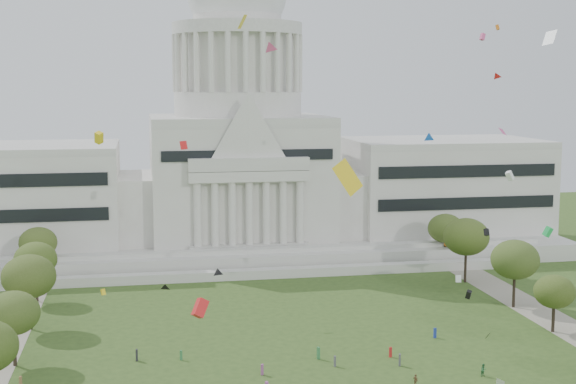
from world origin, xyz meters
TOP-DOWN VIEW (x-y plane):
  - capitol at (0.00, 113.59)m, footprint 160.00×64.50m
  - row_tree_l_3 at (-44.09, 33.92)m, footprint 8.12×8.12m
  - row_tree_r_3 at (44.40, 34.48)m, footprint 7.01×7.01m
  - row_tree_l_4 at (-44.08, 52.42)m, footprint 9.29×9.29m
  - row_tree_r_4 at (44.76, 50.04)m, footprint 9.19×9.19m
  - row_tree_l_5 at (-45.22, 71.01)m, footprint 8.33×8.33m
  - row_tree_r_5 at (43.49, 70.19)m, footprint 9.82×9.82m
  - row_tree_l_6 at (-46.87, 89.14)m, footprint 8.19×8.19m
  - row_tree_r_6 at (45.96, 88.13)m, footprint 8.42×8.42m
  - person_2 at (23.74, 16.77)m, footprint 1.06×0.86m
  - person_10 at (12.71, 14.95)m, footprint 0.88×1.15m
  - kite_swarm at (0.40, 6.66)m, footprint 97.84×109.27m

SIDE VIEW (x-z plane):
  - person_10 at x=12.71m, z-range 0.00..1.73m
  - person_2 at x=23.74m, z-range 0.00..1.88m
  - row_tree_r_3 at x=44.40m, z-range 2.09..12.07m
  - row_tree_l_3 at x=-44.09m, z-range 2.43..13.98m
  - row_tree_l_6 at x=-46.87m, z-range 2.45..14.09m
  - row_tree_l_5 at x=-45.22m, z-range 2.49..14.34m
  - row_tree_r_6 at x=45.96m, z-range 2.52..14.49m
  - row_tree_r_4 at x=44.76m, z-range 2.76..15.82m
  - row_tree_l_4 at x=-44.08m, z-range 2.79..16.00m
  - row_tree_r_5 at x=43.49m, z-range 2.95..16.91m
  - capitol at x=0.00m, z-range -23.35..67.95m
  - kite_swarm at x=0.40m, z-range 0.44..58.52m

